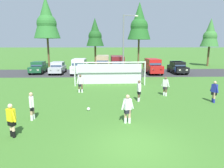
{
  "coord_description": "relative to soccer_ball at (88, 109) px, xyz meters",
  "views": [
    {
      "loc": [
        -1.24,
        -8.14,
        4.38
      ],
      "look_at": [
        -0.77,
        7.71,
        1.21
      ],
      "focal_mm": 32.76,
      "sensor_mm": 36.0,
      "label": 1
    }
  ],
  "objects": [
    {
      "name": "player_trailing_back",
      "position": [
        -1.13,
        5.08,
        0.71
      ],
      "size": [
        0.7,
        0.41,
        1.64
      ],
      "color": "brown",
      "rests_on": "ground"
    },
    {
      "name": "parked_car_slot_far_left",
      "position": [
        -8.83,
        17.48,
        0.77
      ],
      "size": [
        2.15,
        4.26,
        1.72
      ],
      "color": "#194C2D",
      "rests_on": "ground"
    },
    {
      "name": "tree_left_edge",
      "position": [
        -9.67,
        26.29,
        8.63
      ],
      "size": [
        4.76,
        4.76,
        12.7
      ],
      "color": "brown",
      "rests_on": "ground"
    },
    {
      "name": "player_winger_right",
      "position": [
        9.23,
        1.62,
        0.71
      ],
      "size": [
        0.4,
        0.72,
        1.64
      ],
      "color": "tan",
      "rests_on": "ground"
    },
    {
      "name": "player_defender_far",
      "position": [
        6.16,
        3.7,
        0.71
      ],
      "size": [
        0.63,
        0.52,
        1.64
      ],
      "color": "brown",
      "rests_on": "ground"
    },
    {
      "name": "parked_car_slot_right",
      "position": [
        8.01,
        16.54,
        1.0
      ],
      "size": [
        2.28,
        4.67,
        2.16
      ],
      "color": "red",
      "rests_on": "ground"
    },
    {
      "name": "soccer_goal",
      "position": [
        1.59,
        8.87,
        1.18
      ],
      "size": [
        7.48,
        2.18,
        2.57
      ],
      "color": "white",
      "rests_on": "ground"
    },
    {
      "name": "ground_plane",
      "position": [
        2.42,
        10.18,
        -0.11
      ],
      "size": [
        400.0,
        400.0,
        0.0
      ],
      "primitive_type": "plane",
      "color": "#3D7028"
    },
    {
      "name": "player_winger_left",
      "position": [
        -3.11,
        -1.55,
        0.71
      ],
      "size": [
        0.35,
        0.75,
        1.64
      ],
      "color": "tan",
      "rests_on": "ground"
    },
    {
      "name": "parked_car_slot_center_right",
      "position": [
        2.87,
        17.35,
        1.23
      ],
      "size": [
        2.24,
        4.82,
        2.52
      ],
      "color": "maroon",
      "rests_on": "ground"
    },
    {
      "name": "parking_lot_strip",
      "position": [
        2.42,
        17.66,
        -0.11
      ],
      "size": [
        52.0,
        8.4,
        0.01
      ],
      "primitive_type": "cube",
      "color": "#333335",
      "rests_on": "ground"
    },
    {
      "name": "referee",
      "position": [
        -3.27,
        -3.77,
        0.71
      ],
      "size": [
        0.64,
        0.51,
        1.64
      ],
      "color": "beige",
      "rests_on": "ground"
    },
    {
      "name": "street_lamp",
      "position": [
        3.57,
        13.4,
        3.96
      ],
      "size": [
        2.0,
        0.32,
        7.86
      ],
      "color": "slate",
      "rests_on": "ground"
    },
    {
      "name": "parked_car_slot_left",
      "position": [
        -5.88,
        16.99,
        0.77
      ],
      "size": [
        2.1,
        4.23,
        1.72
      ],
      "color": "#B2B2BC",
      "rests_on": "ground"
    },
    {
      "name": "parked_car_slot_far_right",
      "position": [
        11.86,
        17.17,
        0.77
      ],
      "size": [
        2.25,
        4.31,
        1.72
      ],
      "color": "navy",
      "rests_on": "ground"
    },
    {
      "name": "tree_center_back",
      "position": [
        7.83,
        28.87,
        8.36
      ],
      "size": [
        4.61,
        4.61,
        12.31
      ],
      "color": "brown",
      "rests_on": "ground"
    },
    {
      "name": "parked_car_slot_end",
      "position": [
        11.76,
        16.78,
        0.77
      ],
      "size": [
        2.15,
        4.26,
        1.72
      ],
      "color": "black",
      "rests_on": "ground"
    },
    {
      "name": "soccer_ball",
      "position": [
        0.0,
        0.0,
        0.0
      ],
      "size": [
        0.22,
        0.22,
        0.22
      ],
      "color": "white",
      "rests_on": "ground"
    },
    {
      "name": "player_midfield_center",
      "position": [
        2.35,
        -2.22,
        0.71
      ],
      "size": [
        0.74,
        0.37,
        1.64
      ],
      "color": "tan",
      "rests_on": "ground"
    },
    {
      "name": "parked_car_slot_center",
      "position": [
        0.69,
        18.83,
        1.23
      ],
      "size": [
        2.25,
        4.83,
        2.52
      ],
      "color": "tan",
      "rests_on": "ground"
    },
    {
      "name": "player_striker_near",
      "position": [
        3.67,
        2.1,
        0.71
      ],
      "size": [
        0.26,
        0.74,
        1.64
      ],
      "color": "brown",
      "rests_on": "ground"
    },
    {
      "name": "parked_car_slot_center_left",
      "position": [
        -2.7,
        16.72,
        1.0
      ],
      "size": [
        2.22,
        4.64,
        2.16
      ],
      "color": "silver",
      "rests_on": "ground"
    },
    {
      "name": "tree_mid_left",
      "position": [
        -0.91,
        27.92,
        6.2
      ],
      "size": [
        3.45,
        3.45,
        9.19
      ],
      "color": "brown",
      "rests_on": "ground"
    },
    {
      "name": "tree_mid_right",
      "position": [
        21.03,
        26.35,
        6.08
      ],
      "size": [
        3.38,
        3.38,
        9.01
      ],
      "color": "brown",
      "rests_on": "ground"
    }
  ]
}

